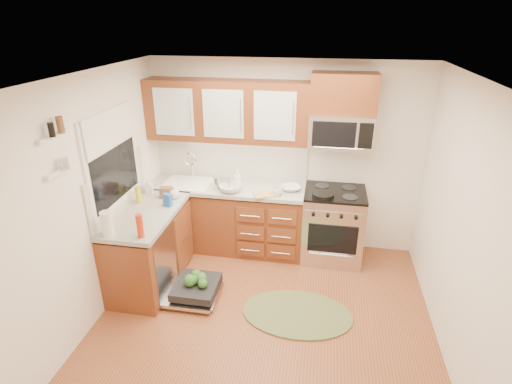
% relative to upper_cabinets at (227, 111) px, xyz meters
% --- Properties ---
extents(floor, '(3.50, 3.50, 0.00)m').
position_rel_upper_cabinets_xyz_m(floor, '(0.73, -1.57, -1.88)').
color(floor, brown).
rests_on(floor, ground).
extents(ceiling, '(3.50, 3.50, 0.00)m').
position_rel_upper_cabinets_xyz_m(ceiling, '(0.73, -1.57, 0.62)').
color(ceiling, white).
rests_on(ceiling, ground).
extents(wall_back, '(3.50, 0.04, 2.50)m').
position_rel_upper_cabinets_xyz_m(wall_back, '(0.73, 0.18, -0.62)').
color(wall_back, white).
rests_on(wall_back, ground).
extents(wall_front, '(3.50, 0.04, 2.50)m').
position_rel_upper_cabinets_xyz_m(wall_front, '(0.73, -3.33, -0.62)').
color(wall_front, white).
rests_on(wall_front, ground).
extents(wall_left, '(0.04, 3.50, 2.50)m').
position_rel_upper_cabinets_xyz_m(wall_left, '(-1.02, -1.57, -0.62)').
color(wall_left, white).
rests_on(wall_left, ground).
extents(wall_right, '(0.04, 3.50, 2.50)m').
position_rel_upper_cabinets_xyz_m(wall_right, '(2.48, -1.57, -0.62)').
color(wall_right, white).
rests_on(wall_right, ground).
extents(base_cabinet_back, '(2.05, 0.60, 0.85)m').
position_rel_upper_cabinets_xyz_m(base_cabinet_back, '(0.00, -0.12, -1.45)').
color(base_cabinet_back, brown).
rests_on(base_cabinet_back, ground).
extents(base_cabinet_left, '(0.60, 1.25, 0.85)m').
position_rel_upper_cabinets_xyz_m(base_cabinet_left, '(-0.72, -1.05, -1.45)').
color(base_cabinet_left, brown).
rests_on(base_cabinet_left, ground).
extents(countertop_back, '(2.07, 0.64, 0.05)m').
position_rel_upper_cabinets_xyz_m(countertop_back, '(0.00, -0.14, -0.97)').
color(countertop_back, '#9E9B91').
rests_on(countertop_back, base_cabinet_back).
extents(countertop_left, '(0.64, 1.27, 0.05)m').
position_rel_upper_cabinets_xyz_m(countertop_left, '(-0.71, -1.05, -0.97)').
color(countertop_left, '#9E9B91').
rests_on(countertop_left, base_cabinet_left).
extents(backsplash_back, '(2.05, 0.02, 0.57)m').
position_rel_upper_cabinets_xyz_m(backsplash_back, '(0.00, 0.16, -0.67)').
color(backsplash_back, beige).
rests_on(backsplash_back, ground).
extents(backsplash_left, '(0.02, 1.25, 0.57)m').
position_rel_upper_cabinets_xyz_m(backsplash_left, '(-1.01, -1.05, -0.67)').
color(backsplash_left, beige).
rests_on(backsplash_left, ground).
extents(upper_cabinets, '(2.05, 0.35, 0.75)m').
position_rel_upper_cabinets_xyz_m(upper_cabinets, '(0.00, 0.00, 0.00)').
color(upper_cabinets, brown).
rests_on(upper_cabinets, ground).
extents(cabinet_over_mw, '(0.76, 0.35, 0.47)m').
position_rel_upper_cabinets_xyz_m(cabinet_over_mw, '(1.41, 0.00, 0.26)').
color(cabinet_over_mw, brown).
rests_on(cabinet_over_mw, ground).
extents(range, '(0.76, 0.64, 0.95)m').
position_rel_upper_cabinets_xyz_m(range, '(1.41, -0.15, -1.40)').
color(range, silver).
rests_on(range, ground).
extents(microwave, '(0.76, 0.38, 0.40)m').
position_rel_upper_cabinets_xyz_m(microwave, '(1.41, -0.02, -0.18)').
color(microwave, silver).
rests_on(microwave, ground).
extents(sink, '(0.62, 0.50, 0.26)m').
position_rel_upper_cabinets_xyz_m(sink, '(-0.52, -0.16, -1.07)').
color(sink, white).
rests_on(sink, ground).
extents(dishwasher, '(0.70, 0.60, 0.20)m').
position_rel_upper_cabinets_xyz_m(dishwasher, '(-0.13, -1.27, -1.77)').
color(dishwasher, silver).
rests_on(dishwasher, ground).
extents(window, '(0.03, 1.05, 1.05)m').
position_rel_upper_cabinets_xyz_m(window, '(-1.01, -1.07, -0.32)').
color(window, white).
rests_on(window, ground).
extents(window_blind, '(0.02, 0.96, 0.40)m').
position_rel_upper_cabinets_xyz_m(window_blind, '(-0.98, -1.07, 0.00)').
color(window_blind, white).
rests_on(window_blind, ground).
extents(shelf_upper, '(0.04, 0.40, 0.03)m').
position_rel_upper_cabinets_xyz_m(shelf_upper, '(-0.99, -1.92, 0.17)').
color(shelf_upper, white).
rests_on(shelf_upper, ground).
extents(shelf_lower, '(0.04, 0.40, 0.03)m').
position_rel_upper_cabinets_xyz_m(shelf_lower, '(-0.99, -1.92, -0.12)').
color(shelf_lower, white).
rests_on(shelf_lower, ground).
extents(rug, '(1.37, 1.10, 0.02)m').
position_rel_upper_cabinets_xyz_m(rug, '(1.06, -1.37, -1.86)').
color(rug, '#637241').
rests_on(rug, ground).
extents(skillet, '(0.26, 0.26, 0.05)m').
position_rel_upper_cabinets_xyz_m(skillet, '(1.25, -0.33, -0.90)').
color(skillet, black).
rests_on(skillet, range).
extents(stock_pot, '(0.22, 0.22, 0.11)m').
position_rel_upper_cabinets_xyz_m(stock_pot, '(-0.02, -0.19, -0.90)').
color(stock_pot, silver).
rests_on(stock_pot, countertop_back).
extents(cutting_board, '(0.35, 0.30, 0.02)m').
position_rel_upper_cabinets_xyz_m(cutting_board, '(0.56, -0.35, -0.94)').
color(cutting_board, '#AC804E').
rests_on(cutting_board, countertop_back).
extents(canister, '(0.12, 0.12, 0.16)m').
position_rel_upper_cabinets_xyz_m(canister, '(-0.09, -0.27, -0.87)').
color(canister, silver).
rests_on(canister, countertop_back).
extents(paper_towel_roll, '(0.15, 0.15, 0.26)m').
position_rel_upper_cabinets_xyz_m(paper_towel_roll, '(-0.86, -1.59, -0.82)').
color(paper_towel_roll, white).
rests_on(paper_towel_roll, countertop_left).
extents(mustard_bottle, '(0.07, 0.07, 0.21)m').
position_rel_upper_cabinets_xyz_m(mustard_bottle, '(-0.90, -0.83, -0.85)').
color(mustard_bottle, gold).
rests_on(mustard_bottle, countertop_left).
extents(red_bottle, '(0.08, 0.08, 0.25)m').
position_rel_upper_cabinets_xyz_m(red_bottle, '(-0.52, -1.57, -0.82)').
color(red_bottle, red).
rests_on(red_bottle, countertop_left).
extents(wooden_box, '(0.14, 0.11, 0.13)m').
position_rel_upper_cabinets_xyz_m(wooden_box, '(-0.63, -0.63, -0.88)').
color(wooden_box, brown).
rests_on(wooden_box, countertop_left).
extents(blue_carton, '(0.11, 0.08, 0.15)m').
position_rel_upper_cabinets_xyz_m(blue_carton, '(-0.52, -0.85, -0.87)').
color(blue_carton, '#2456A9').
rests_on(blue_carton, countertop_left).
extents(bowl_a, '(0.29, 0.29, 0.06)m').
position_rel_upper_cabinets_xyz_m(bowl_a, '(0.84, -0.14, -0.92)').
color(bowl_a, '#999999').
rests_on(bowl_a, countertop_back).
extents(bowl_b, '(0.36, 0.36, 0.09)m').
position_rel_upper_cabinets_xyz_m(bowl_b, '(0.09, -0.32, -0.91)').
color(bowl_b, '#999999').
rests_on(bowl_b, countertop_back).
extents(cup, '(0.13, 0.13, 0.10)m').
position_rel_upper_cabinets_xyz_m(cup, '(0.69, -0.32, -0.90)').
color(cup, '#999999').
rests_on(cup, countertop_back).
extents(soap_bottle_a, '(0.13, 0.13, 0.26)m').
position_rel_upper_cabinets_xyz_m(soap_bottle_a, '(0.17, -0.23, -0.82)').
color(soap_bottle_a, '#999999').
rests_on(soap_bottle_a, countertop_back).
extents(soap_bottle_b, '(0.10, 0.10, 0.19)m').
position_rel_upper_cabinets_xyz_m(soap_bottle_b, '(-0.90, -0.54, -0.86)').
color(soap_bottle_b, '#999999').
rests_on(soap_bottle_b, countertop_left).
extents(soap_bottle_c, '(0.16, 0.16, 0.17)m').
position_rel_upper_cabinets_xyz_m(soap_bottle_c, '(-0.52, -0.64, -0.87)').
color(soap_bottle_c, '#999999').
rests_on(soap_bottle_c, countertop_left).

